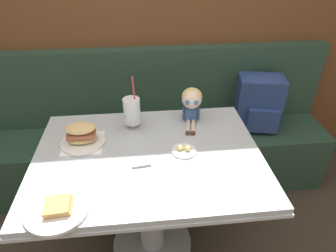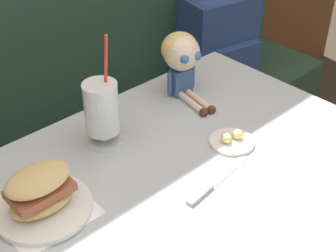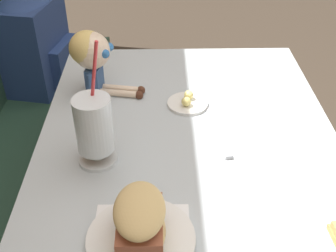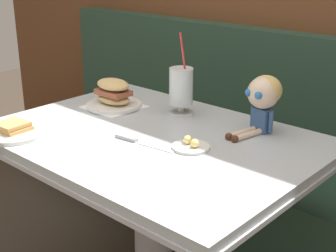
{
  "view_description": "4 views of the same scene",
  "coord_description": "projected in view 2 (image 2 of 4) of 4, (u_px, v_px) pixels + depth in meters",
  "views": [
    {
      "loc": [
        -0.02,
        -0.92,
        1.63
      ],
      "look_at": [
        0.1,
        0.24,
        0.86
      ],
      "focal_mm": 30.9,
      "sensor_mm": 36.0,
      "label": 1
    },
    {
      "loc": [
        -0.65,
        -0.46,
        1.52
      ],
      "look_at": [
        0.01,
        0.24,
        0.84
      ],
      "focal_mm": 51.21,
      "sensor_mm": 36.0,
      "label": 2
    },
    {
      "loc": [
        -0.89,
        0.25,
        1.44
      ],
      "look_at": [
        -0.02,
        0.24,
        0.81
      ],
      "focal_mm": 45.97,
      "sensor_mm": 36.0,
      "label": 3
    },
    {
      "loc": [
        1.07,
        -0.93,
        1.34
      ],
      "look_at": [
        0.05,
        0.21,
        0.78
      ],
      "focal_mm": 51.99,
      "sensor_mm": 36.0,
      "label": 4
    }
  ],
  "objects": [
    {
      "name": "seated_doll",
      "position": [
        182.0,
        56.0,
        1.42
      ],
      "size": [
        0.13,
        0.23,
        0.2
      ],
      "color": "#385689",
      "rests_on": "diner_table"
    },
    {
      "name": "diner_table",
      "position": [
        182.0,
        227.0,
        1.3
      ],
      "size": [
        1.11,
        0.81,
        0.74
      ],
      "color": "#B2BCC1",
      "rests_on": "ground"
    },
    {
      "name": "butter_knife",
      "position": [
        209.0,
        187.0,
        1.13
      ],
      "size": [
        0.24,
        0.05,
        0.01
      ],
      "color": "silver",
      "rests_on": "diner_table"
    },
    {
      "name": "butter_saucer",
      "position": [
        232.0,
        141.0,
        1.28
      ],
      "size": [
        0.12,
        0.12,
        0.04
      ],
      "color": "white",
      "rests_on": "diner_table"
    },
    {
      "name": "backpack",
      "position": [
        218.0,
        35.0,
        2.04
      ],
      "size": [
        0.33,
        0.29,
        0.41
      ],
      "color": "navy",
      "rests_on": "booth_bench"
    },
    {
      "name": "sandwich_plate",
      "position": [
        41.0,
        196.0,
        1.05
      ],
      "size": [
        0.22,
        0.22,
        0.12
      ],
      "color": "white",
      "rests_on": "diner_table"
    },
    {
      "name": "booth_bench",
      "position": [
        65.0,
        176.0,
        1.8
      ],
      "size": [
        2.6,
        0.48,
        1.0
      ],
      "color": "#233D2D",
      "rests_on": "ground"
    },
    {
      "name": "milkshake_glass",
      "position": [
        102.0,
        111.0,
        1.23
      ],
      "size": [
        0.1,
        0.1,
        0.32
      ],
      "color": "silver",
      "rests_on": "diner_table"
    }
  ]
}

